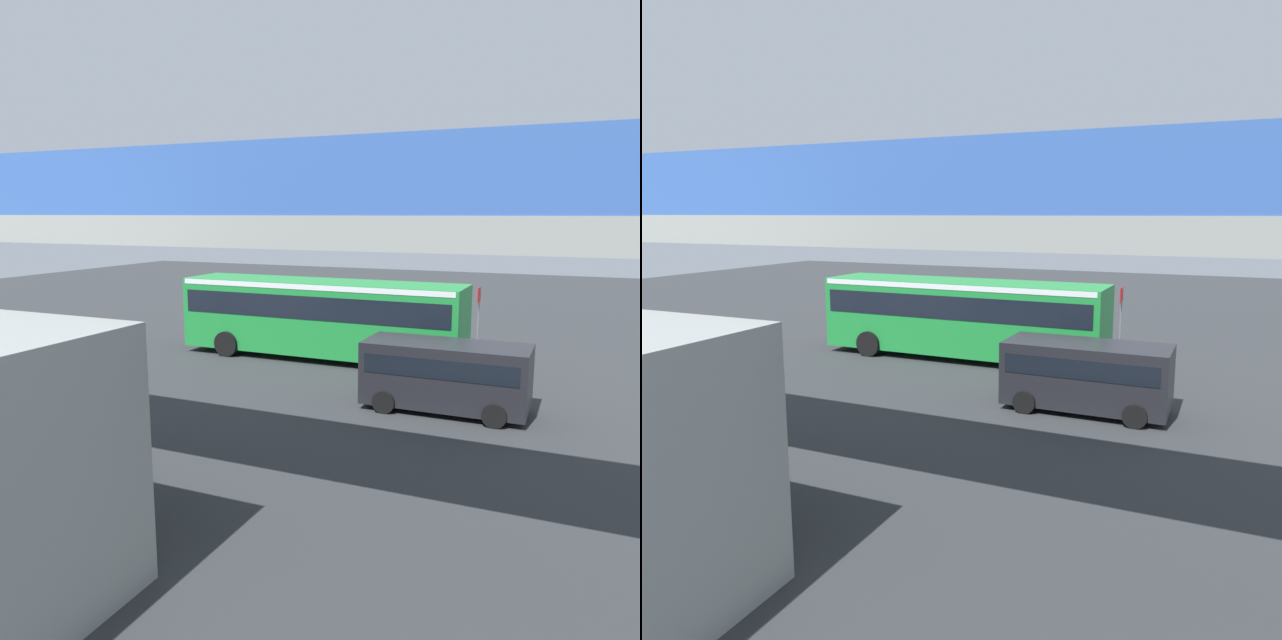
{
  "view_description": "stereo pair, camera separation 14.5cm",
  "coord_description": "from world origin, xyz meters",
  "views": [
    {
      "loc": [
        -8.89,
        22.48,
        5.81
      ],
      "look_at": [
        0.92,
        0.22,
        1.6
      ],
      "focal_mm": 34.69,
      "sensor_mm": 36.0,
      "label": 1
    },
    {
      "loc": [
        -9.02,
        22.42,
        5.81
      ],
      "look_at": [
        0.92,
        0.22,
        1.6
      ],
      "focal_mm": 34.69,
      "sensor_mm": 36.0,
      "label": 2
    }
  ],
  "objects": [
    {
      "name": "lane_dash_centre",
      "position": [
        2.0,
        -3.16,
        0.0
      ],
      "size": [
        2.0,
        0.2,
        0.01
      ],
      "primitive_type": "cube",
      "color": "silver",
      "rests_on": "ground"
    },
    {
      "name": "bicycle_orange",
      "position": [
        11.6,
        2.71,
        0.37
      ],
      "size": [
        1.77,
        0.44,
        0.96
      ],
      "color": "black",
      "rests_on": "ground"
    },
    {
      "name": "lane_dash_left",
      "position": [
        -2.0,
        -3.16,
        0.0
      ],
      "size": [
        2.0,
        0.2,
        0.01
      ],
      "primitive_type": "cube",
      "color": "silver",
      "rests_on": "ground"
    },
    {
      "name": "bicycle_green",
      "position": [
        12.88,
        3.66,
        0.37
      ],
      "size": [
        1.77,
        0.44,
        0.96
      ],
      "color": "black",
      "rests_on": "ground"
    },
    {
      "name": "ground",
      "position": [
        0.0,
        0.0,
        0.0
      ],
      "size": [
        80.0,
        80.0,
        0.0
      ],
      "primitive_type": "plane",
      "color": "#2D3033"
    },
    {
      "name": "traffic_sign",
      "position": [
        -4.7,
        -3.35,
        1.89
      ],
      "size": [
        0.08,
        0.6,
        2.8
      ],
      "color": "slate",
      "rests_on": "ground"
    },
    {
      "name": "lane_dash_leftmost",
      "position": [
        -6.0,
        -3.16,
        0.0
      ],
      "size": [
        2.0,
        0.2,
        0.01
      ],
      "primitive_type": "cube",
      "color": "silver",
      "rests_on": "ground"
    },
    {
      "name": "parked_van",
      "position": [
        -5.14,
        4.75,
        1.18
      ],
      "size": [
        4.8,
        2.17,
        2.05
      ],
      "color": "black",
      "rests_on": "ground"
    },
    {
      "name": "bicycle_red",
      "position": [
        10.02,
        3.82,
        0.37
      ],
      "size": [
        1.77,
        0.44,
        0.96
      ],
      "color": "black",
      "rests_on": "ground"
    },
    {
      "name": "pedestrian_overpass",
      "position": [
        0.0,
        12.98,
        5.09
      ],
      "size": [
        26.36,
        2.6,
        6.88
      ],
      "color": "gray",
      "rests_on": "ground"
    },
    {
      "name": "lane_dash_right",
      "position": [
        6.0,
        -3.16,
        0.0
      ],
      "size": [
        2.0,
        0.2,
        0.01
      ],
      "primitive_type": "cube",
      "color": "silver",
      "rests_on": "ground"
    },
    {
      "name": "city_bus",
      "position": [
        0.97,
        0.03,
        1.88
      ],
      "size": [
        11.54,
        2.85,
        3.15
      ],
      "color": "#1E8C38",
      "rests_on": "ground"
    }
  ]
}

